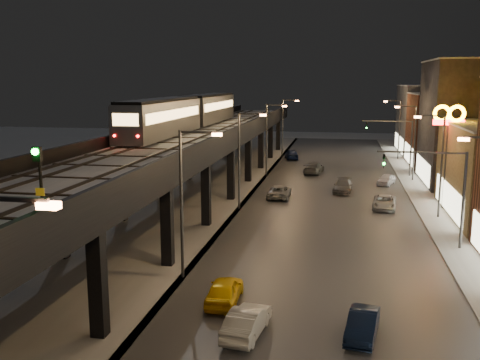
{
  "coord_description": "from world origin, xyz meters",
  "views": [
    {
      "loc": [
        8.51,
        -16.65,
        11.78
      ],
      "look_at": [
        1.64,
        19.29,
        5.0
      ],
      "focal_mm": 40.0,
      "sensor_mm": 36.0,
      "label": 1
    }
  ],
  "objects_px": {
    "car_onc_silver": "(362,326)",
    "car_onc_white": "(343,187)",
    "subway_train": "(189,112)",
    "rail_signal": "(39,170)",
    "car_far_white": "(292,155)",
    "car_mid_silver": "(279,192)",
    "car_near_white": "(247,322)",
    "car_onc_dark": "(384,203)",
    "car_taxi": "(224,291)",
    "car_mid_dark": "(314,168)",
    "car_onc_red": "(386,180)"
  },
  "relations": [
    {
      "from": "subway_train",
      "to": "car_mid_dark",
      "type": "relative_size",
      "value": 7.22
    },
    {
      "from": "rail_signal",
      "to": "car_mid_dark",
      "type": "height_order",
      "value": "rail_signal"
    },
    {
      "from": "car_mid_dark",
      "to": "car_onc_red",
      "type": "distance_m",
      "value": 10.57
    },
    {
      "from": "car_near_white",
      "to": "car_onc_silver",
      "type": "xyz_separation_m",
      "value": [
        5.31,
        0.8,
        -0.06
      ]
    },
    {
      "from": "subway_train",
      "to": "car_onc_dark",
      "type": "relative_size",
      "value": 8.21
    },
    {
      "from": "car_far_white",
      "to": "car_onc_silver",
      "type": "bearing_deg",
      "value": 86.34
    },
    {
      "from": "subway_train",
      "to": "car_onc_silver",
      "type": "bearing_deg",
      "value": -62.13
    },
    {
      "from": "subway_train",
      "to": "car_near_white",
      "type": "xyz_separation_m",
      "value": [
        12.94,
        -35.32,
        -7.71
      ]
    },
    {
      "from": "car_taxi",
      "to": "car_onc_dark",
      "type": "xyz_separation_m",
      "value": [
        10.01,
        23.77,
        -0.08
      ]
    },
    {
      "from": "car_onc_silver",
      "to": "car_near_white",
      "type": "bearing_deg",
      "value": -162.96
    },
    {
      "from": "car_mid_dark",
      "to": "car_onc_dark",
      "type": "height_order",
      "value": "car_mid_dark"
    },
    {
      "from": "car_near_white",
      "to": "car_mid_silver",
      "type": "height_order",
      "value": "car_near_white"
    },
    {
      "from": "subway_train",
      "to": "car_far_white",
      "type": "distance_m",
      "value": 25.61
    },
    {
      "from": "car_mid_dark",
      "to": "car_near_white",
      "type": "bearing_deg",
      "value": 96.5
    },
    {
      "from": "car_mid_silver",
      "to": "car_far_white",
      "type": "relative_size",
      "value": 1.05
    },
    {
      "from": "car_mid_silver",
      "to": "car_far_white",
      "type": "height_order",
      "value": "car_far_white"
    },
    {
      "from": "subway_train",
      "to": "rail_signal",
      "type": "relative_size",
      "value": 12.6
    },
    {
      "from": "car_mid_silver",
      "to": "car_mid_dark",
      "type": "distance_m",
      "value": 15.63
    },
    {
      "from": "car_mid_silver",
      "to": "car_mid_dark",
      "type": "height_order",
      "value": "car_mid_dark"
    },
    {
      "from": "car_far_white",
      "to": "subway_train",
      "type": "bearing_deg",
      "value": 54.65
    },
    {
      "from": "rail_signal",
      "to": "car_onc_white",
      "type": "height_order",
      "value": "rail_signal"
    },
    {
      "from": "car_near_white",
      "to": "car_onc_silver",
      "type": "bearing_deg",
      "value": -164.62
    },
    {
      "from": "car_taxi",
      "to": "car_onc_white",
      "type": "bearing_deg",
      "value": -103.25
    },
    {
      "from": "car_near_white",
      "to": "car_mid_dark",
      "type": "bearing_deg",
      "value": -84.0
    },
    {
      "from": "subway_train",
      "to": "rail_signal",
      "type": "xyz_separation_m",
      "value": [
        6.4,
        -41.17,
        0.29
      ]
    },
    {
      "from": "rail_signal",
      "to": "car_taxi",
      "type": "relative_size",
      "value": 0.7
    },
    {
      "from": "rail_signal",
      "to": "car_mid_silver",
      "type": "bearing_deg",
      "value": 82.83
    },
    {
      "from": "car_near_white",
      "to": "car_taxi",
      "type": "bearing_deg",
      "value": -55.05
    },
    {
      "from": "car_mid_silver",
      "to": "car_onc_silver",
      "type": "relative_size",
      "value": 1.26
    },
    {
      "from": "subway_train",
      "to": "car_near_white",
      "type": "height_order",
      "value": "subway_train"
    },
    {
      "from": "car_mid_silver",
      "to": "car_mid_dark",
      "type": "relative_size",
      "value": 0.93
    },
    {
      "from": "subway_train",
      "to": "car_onc_silver",
      "type": "distance_m",
      "value": 39.81
    },
    {
      "from": "car_onc_dark",
      "to": "rail_signal",
      "type": "bearing_deg",
      "value": -107.95
    },
    {
      "from": "car_near_white",
      "to": "car_mid_silver",
      "type": "xyz_separation_m",
      "value": [
        -2.01,
        30.13,
        -0.02
      ]
    },
    {
      "from": "rail_signal",
      "to": "car_near_white",
      "type": "relative_size",
      "value": 0.71
    },
    {
      "from": "car_taxi",
      "to": "car_onc_red",
      "type": "xyz_separation_m",
      "value": [
        11.08,
        35.96,
        -0.08
      ]
    },
    {
      "from": "car_near_white",
      "to": "car_onc_red",
      "type": "distance_m",
      "value": 40.46
    },
    {
      "from": "car_far_white",
      "to": "rail_signal",
      "type": "bearing_deg",
      "value": 74.84
    },
    {
      "from": "rail_signal",
      "to": "car_taxi",
      "type": "distance_m",
      "value": 13.11
    },
    {
      "from": "car_taxi",
      "to": "car_mid_dark",
      "type": "xyz_separation_m",
      "value": [
        2.49,
        42.1,
        0.03
      ]
    },
    {
      "from": "car_onc_red",
      "to": "car_near_white",
      "type": "bearing_deg",
      "value": -83.83
    },
    {
      "from": "car_taxi",
      "to": "car_near_white",
      "type": "relative_size",
      "value": 1.01
    },
    {
      "from": "rail_signal",
      "to": "car_onc_dark",
      "type": "bearing_deg",
      "value": 66.0
    },
    {
      "from": "subway_train",
      "to": "car_taxi",
      "type": "bearing_deg",
      "value": -70.8
    },
    {
      "from": "car_onc_silver",
      "to": "car_onc_white",
      "type": "distance_m",
      "value": 33.35
    },
    {
      "from": "subway_train",
      "to": "car_mid_silver",
      "type": "bearing_deg",
      "value": -25.39
    },
    {
      "from": "car_onc_silver",
      "to": "car_onc_dark",
      "type": "relative_size",
      "value": 0.84
    },
    {
      "from": "rail_signal",
      "to": "car_mid_silver",
      "type": "xyz_separation_m",
      "value": [
        4.53,
        35.99,
        -8.02
      ]
    },
    {
      "from": "car_far_white",
      "to": "car_mid_dark",
      "type": "bearing_deg",
      "value": 95.82
    },
    {
      "from": "car_mid_silver",
      "to": "car_onc_silver",
      "type": "distance_m",
      "value": 30.24
    }
  ]
}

